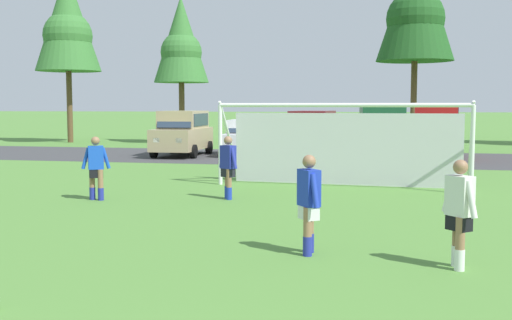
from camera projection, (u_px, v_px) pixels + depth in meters
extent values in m
plane|color=#518438|center=(319.00, 191.00, 17.63)|extent=(400.00, 400.00, 0.00)
cube|color=#3D3D3F|center=(346.00, 158.00, 28.61)|extent=(52.00, 8.40, 0.01)
cylinder|color=white|center=(472.00, 150.00, 16.95)|extent=(0.12, 0.12, 2.44)
cylinder|color=white|center=(220.00, 145.00, 19.04)|extent=(0.12, 0.12, 2.44)
cylinder|color=white|center=(340.00, 105.00, 17.89)|extent=(7.31, 0.69, 0.12)
cylinder|color=white|center=(471.00, 143.00, 17.80)|extent=(0.24, 1.94, 2.46)
cylinder|color=white|center=(230.00, 139.00, 19.88)|extent=(0.24, 1.94, 2.46)
cube|color=silver|center=(344.00, 149.00, 18.96)|extent=(6.94, 0.58, 2.20)
cylinder|color=#936B4C|center=(229.00, 184.00, 16.03)|extent=(0.14, 0.14, 0.80)
cylinder|color=#936B4C|center=(227.00, 183.00, 16.26)|extent=(0.14, 0.14, 0.80)
cylinder|color=#1E38B7|center=(229.00, 193.00, 16.05)|extent=(0.15, 0.15, 0.32)
cylinder|color=#1E38B7|center=(227.00, 192.00, 16.28)|extent=(0.15, 0.15, 0.32)
cube|color=black|center=(228.00, 172.00, 16.12)|extent=(0.40, 0.37, 0.28)
cube|color=#232D99|center=(228.00, 157.00, 16.08)|extent=(0.45, 0.40, 0.60)
sphere|color=#936B4C|center=(228.00, 140.00, 16.04)|extent=(0.22, 0.22, 0.22)
cylinder|color=#232D99|center=(234.00, 158.00, 15.88)|extent=(0.24, 0.20, 0.55)
cylinder|color=#232D99|center=(223.00, 157.00, 16.28)|extent=(0.24, 0.20, 0.55)
cylinder|color=#936B4C|center=(460.00, 244.00, 9.15)|extent=(0.14, 0.14, 0.80)
cylinder|color=#936B4C|center=(457.00, 240.00, 9.40)|extent=(0.14, 0.14, 0.80)
cylinder|color=white|center=(459.00, 260.00, 9.17)|extent=(0.15, 0.15, 0.32)
cylinder|color=white|center=(456.00, 256.00, 9.42)|extent=(0.15, 0.15, 0.32)
cube|color=black|center=(459.00, 221.00, 9.24)|extent=(0.39, 0.40, 0.28)
cube|color=silver|center=(460.00, 196.00, 9.21)|extent=(0.43, 0.44, 0.60)
sphere|color=#936B4C|center=(461.00, 167.00, 9.17)|extent=(0.22, 0.22, 0.22)
cylinder|color=silver|center=(471.00, 200.00, 8.98)|extent=(0.22, 0.23, 0.55)
cylinder|color=silver|center=(449.00, 195.00, 9.45)|extent=(0.22, 0.23, 0.55)
cylinder|color=#936B4C|center=(308.00, 232.00, 10.04)|extent=(0.14, 0.14, 0.80)
cylinder|color=#936B4C|center=(310.00, 229.00, 10.28)|extent=(0.14, 0.14, 0.80)
cylinder|color=#232D99|center=(307.00, 246.00, 10.06)|extent=(0.15, 0.15, 0.32)
cylinder|color=#232D99|center=(310.00, 243.00, 10.31)|extent=(0.15, 0.15, 0.32)
cube|color=silver|center=(309.00, 211.00, 10.13)|extent=(0.38, 0.40, 0.28)
cube|color=#1E38B7|center=(309.00, 188.00, 10.10)|extent=(0.42, 0.45, 0.60)
sphere|color=#936B4C|center=(309.00, 162.00, 10.06)|extent=(0.22, 0.22, 0.22)
cylinder|color=#1E38B7|center=(315.00, 191.00, 9.86)|extent=(0.21, 0.24, 0.55)
cylinder|color=#1E38B7|center=(303.00, 187.00, 10.34)|extent=(0.21, 0.24, 0.55)
cylinder|color=#936B4C|center=(101.00, 185.00, 15.92)|extent=(0.14, 0.14, 0.80)
cylinder|color=#936B4C|center=(92.00, 184.00, 16.02)|extent=(0.14, 0.14, 0.80)
cylinder|color=#232D99|center=(101.00, 194.00, 15.94)|extent=(0.15, 0.15, 0.32)
cylinder|color=#232D99|center=(92.00, 194.00, 16.04)|extent=(0.15, 0.15, 0.32)
cube|color=black|center=(96.00, 172.00, 15.94)|extent=(0.40, 0.36, 0.28)
cube|color=blue|center=(96.00, 158.00, 15.91)|extent=(0.45, 0.40, 0.60)
sphere|color=#936B4C|center=(95.00, 141.00, 15.87)|extent=(0.22, 0.22, 0.22)
cylinder|color=blue|center=(106.00, 158.00, 15.95)|extent=(0.24, 0.19, 0.55)
cylinder|color=blue|center=(86.00, 158.00, 15.87)|extent=(0.24, 0.19, 0.55)
cube|color=tan|center=(182.00, 139.00, 29.90)|extent=(2.07, 4.67, 1.00)
cube|color=tan|center=(183.00, 120.00, 30.02)|extent=(1.86, 3.06, 0.84)
cube|color=#28384C|center=(175.00, 121.00, 28.63)|extent=(1.63, 0.44, 0.71)
cube|color=#28384C|center=(201.00, 120.00, 29.87)|extent=(0.13, 2.55, 0.59)
cube|color=white|center=(179.00, 140.00, 27.59)|extent=(0.28, 0.09, 0.20)
cube|color=white|center=(157.00, 140.00, 27.77)|extent=(0.28, 0.09, 0.20)
cube|color=#B21414|center=(205.00, 136.00, 32.03)|extent=(0.28, 0.09, 0.20)
cube|color=#B21414|center=(185.00, 135.00, 32.21)|extent=(0.28, 0.09, 0.20)
cylinder|color=black|center=(194.00, 151.00, 28.38)|extent=(0.26, 0.65, 0.64)
cylinder|color=black|center=(154.00, 151.00, 28.71)|extent=(0.26, 0.65, 0.64)
cylinder|color=black|center=(209.00, 147.00, 31.18)|extent=(0.26, 0.65, 0.64)
cylinder|color=black|center=(173.00, 147.00, 31.51)|extent=(0.26, 0.65, 0.64)
cube|color=silver|center=(246.00, 141.00, 30.36)|extent=(2.04, 4.30, 0.76)
cube|color=silver|center=(247.00, 126.00, 30.44)|extent=(1.77, 2.19, 0.64)
cube|color=#28384C|center=(243.00, 127.00, 29.49)|extent=(1.55, 0.40, 0.55)
cube|color=#28384C|center=(264.00, 126.00, 30.32)|extent=(0.14, 1.78, 0.45)
cube|color=white|center=(249.00, 142.00, 28.25)|extent=(0.28, 0.10, 0.20)
cube|color=white|center=(228.00, 142.00, 28.40)|extent=(0.28, 0.10, 0.20)
cube|color=#B21414|center=(262.00, 138.00, 32.31)|extent=(0.28, 0.10, 0.20)
cube|color=#B21414|center=(244.00, 137.00, 32.46)|extent=(0.28, 0.10, 0.20)
cylinder|color=black|center=(260.00, 151.00, 28.97)|extent=(0.28, 0.65, 0.64)
cylinder|color=black|center=(223.00, 150.00, 29.25)|extent=(0.28, 0.65, 0.64)
cylinder|color=black|center=(268.00, 147.00, 31.54)|extent=(0.28, 0.65, 0.64)
cylinder|color=black|center=(233.00, 146.00, 31.81)|extent=(0.28, 0.65, 0.64)
cube|color=maroon|center=(312.00, 139.00, 29.43)|extent=(2.23, 4.73, 1.00)
cube|color=maroon|center=(313.00, 120.00, 29.54)|extent=(1.96, 3.12, 0.84)
cube|color=#28384C|center=(307.00, 121.00, 28.19)|extent=(1.64, 0.50, 0.71)
cube|color=#28384C|center=(331.00, 120.00, 29.30)|extent=(0.23, 2.55, 0.59)
cube|color=white|center=(313.00, 141.00, 27.12)|extent=(0.29, 0.10, 0.20)
cube|color=white|center=(290.00, 141.00, 27.42)|extent=(0.29, 0.10, 0.20)
cube|color=#B21414|center=(330.00, 136.00, 31.45)|extent=(0.29, 0.10, 0.20)
cube|color=#B21414|center=(310.00, 136.00, 31.74)|extent=(0.29, 0.10, 0.20)
cylinder|color=black|center=(326.00, 152.00, 27.85)|extent=(0.29, 0.66, 0.64)
cylinder|color=black|center=(285.00, 151.00, 28.38)|extent=(0.29, 0.66, 0.64)
cylinder|color=black|center=(336.00, 148.00, 30.58)|extent=(0.29, 0.66, 0.64)
cylinder|color=black|center=(298.00, 147.00, 31.11)|extent=(0.29, 0.66, 0.64)
cube|color=#194C2D|center=(381.00, 140.00, 27.93)|extent=(2.34, 4.94, 1.10)
cube|color=#194C2D|center=(381.00, 115.00, 28.03)|extent=(2.12, 4.23, 1.10)
cube|color=#28384C|center=(384.00, 117.00, 26.08)|extent=(1.70, 0.59, 0.91)
cube|color=#28384C|center=(402.00, 116.00, 27.91)|extent=(0.32, 3.48, 0.77)
cube|color=white|center=(398.00, 142.00, 25.52)|extent=(0.29, 0.10, 0.20)
cube|color=white|center=(372.00, 142.00, 25.66)|extent=(0.29, 0.10, 0.20)
cube|color=#B21414|center=(389.00, 136.00, 30.18)|extent=(0.29, 0.10, 0.20)
cube|color=#B21414|center=(366.00, 136.00, 30.32)|extent=(0.29, 0.10, 0.20)
cylinder|color=black|center=(407.00, 155.00, 26.38)|extent=(0.29, 0.66, 0.64)
cylinder|color=black|center=(360.00, 155.00, 26.63)|extent=(0.29, 0.66, 0.64)
cylinder|color=black|center=(400.00, 150.00, 29.32)|extent=(0.29, 0.66, 0.64)
cylinder|color=black|center=(358.00, 150.00, 29.57)|extent=(0.29, 0.66, 0.64)
cube|color=red|center=(436.00, 139.00, 28.68)|extent=(2.31, 4.93, 1.10)
cube|color=red|center=(436.00, 115.00, 28.77)|extent=(2.10, 4.22, 1.10)
cube|color=#28384C|center=(436.00, 116.00, 26.89)|extent=(1.70, 0.58, 0.91)
cube|color=#28384C|center=(457.00, 115.00, 28.52)|extent=(0.30, 3.48, 0.77)
cube|color=white|center=(449.00, 141.00, 26.27)|extent=(0.29, 0.10, 0.20)
cube|color=white|center=(422.00, 141.00, 26.57)|extent=(0.29, 0.10, 0.20)
cube|color=#B21414|center=(447.00, 136.00, 30.78)|extent=(0.29, 0.10, 0.20)
cube|color=#B21414|center=(425.00, 135.00, 31.08)|extent=(0.29, 0.10, 0.20)
cylinder|color=black|center=(459.00, 154.00, 27.03)|extent=(0.29, 0.66, 0.64)
cylinder|color=black|center=(412.00, 153.00, 27.58)|extent=(0.29, 0.66, 0.64)
cylinder|color=black|center=(457.00, 149.00, 29.88)|extent=(0.29, 0.66, 0.64)
cylinder|color=black|center=(415.00, 148.00, 30.43)|extent=(0.29, 0.66, 0.64)
cylinder|color=brown|center=(70.00, 107.00, 40.44)|extent=(0.36, 0.36, 4.63)
cone|color=#387533|center=(67.00, 20.00, 39.94)|extent=(4.17, 4.17, 6.48)
sphere|color=#387533|center=(68.00, 36.00, 40.03)|extent=(3.13, 3.13, 3.13)
cylinder|color=brown|center=(182.00, 113.00, 39.65)|extent=(0.36, 0.36, 3.87)
cone|color=#387533|center=(181.00, 39.00, 39.24)|extent=(3.48, 3.48, 5.42)
sphere|color=#387533|center=(181.00, 52.00, 39.31)|extent=(2.61, 2.61, 2.61)
cylinder|color=brown|center=(414.00, 104.00, 36.67)|extent=(0.36, 0.36, 5.01)
cone|color=#1E511E|center=(416.00, 0.00, 36.14)|extent=(4.51, 4.51, 7.01)
sphere|color=#1E511E|center=(415.00, 19.00, 36.23)|extent=(3.38, 3.38, 3.38)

